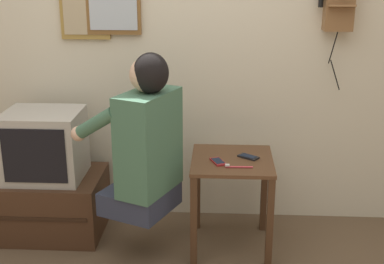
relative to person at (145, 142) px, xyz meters
name	(u,v)px	position (x,y,z in m)	size (l,w,h in m)	color
wall_back	(178,34)	(0.14, 0.62, 0.53)	(6.80, 0.05, 2.55)	beige
side_table	(232,179)	(0.51, 0.15, -0.28)	(0.49, 0.51, 0.59)	#51331E
person	(145,142)	(0.00, 0.00, 0.00)	(0.63, 0.58, 0.95)	#2D3347
tv_stand	(47,203)	(-0.72, 0.29, -0.55)	(0.75, 0.53, 0.40)	#422819
television	(45,145)	(-0.69, 0.27, -0.13)	(0.48, 0.41, 0.44)	#ADA89E
framed_picture	(84,4)	(-0.45, 0.58, 0.72)	(0.32, 0.03, 0.44)	olive
cell_phone_held	(218,162)	(0.42, 0.09, -0.15)	(0.10, 0.14, 0.01)	maroon
cell_phone_spare	(248,157)	(0.60, 0.18, -0.15)	(0.14, 0.12, 0.01)	black
toothbrush	(237,167)	(0.53, 0.01, -0.15)	(0.16, 0.02, 0.02)	#D83F4C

